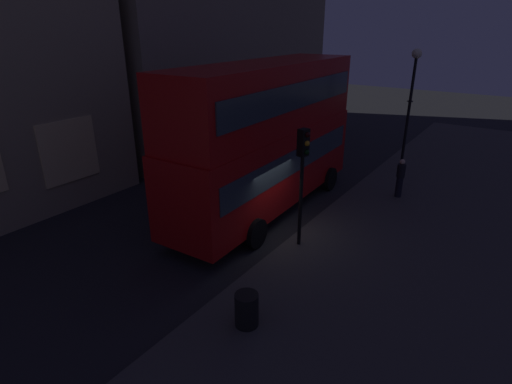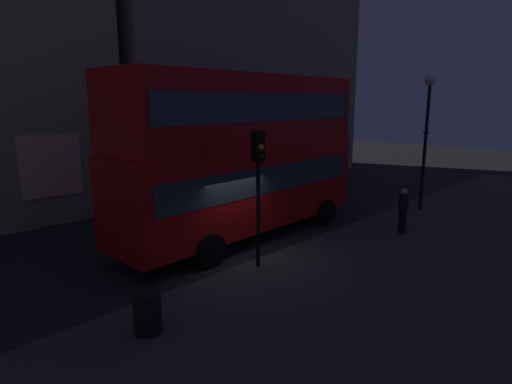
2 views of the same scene
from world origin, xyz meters
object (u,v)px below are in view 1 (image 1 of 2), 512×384
at_px(traffic_light_near_kerb, 303,164).
at_px(pedestrian, 400,178).
at_px(street_lamp, 412,87).
at_px(litter_bin, 247,310).
at_px(double_decker_bus, 267,133).

distance_m(traffic_light_near_kerb, pedestrian, 6.54).
relative_size(street_lamp, pedestrian, 3.50).
xyz_separation_m(traffic_light_near_kerb, pedestrian, (6.05, -1.52, -1.98)).
bearing_deg(traffic_light_near_kerb, litter_bin, -156.41).
height_order(traffic_light_near_kerb, street_lamp, street_lamp).
xyz_separation_m(street_lamp, pedestrian, (-3.87, -0.98, -3.27)).
bearing_deg(pedestrian, street_lamp, -29.33).
bearing_deg(litter_bin, street_lamp, 1.30).
xyz_separation_m(traffic_light_near_kerb, street_lamp, (9.92, -0.53, 1.29)).
bearing_deg(double_decker_bus, litter_bin, -152.58).
bearing_deg(double_decker_bus, street_lamp, -23.03).
bearing_deg(street_lamp, double_decker_bus, 158.67).
bearing_deg(double_decker_bus, pedestrian, -46.62).
bearing_deg(double_decker_bus, traffic_light_near_kerb, -128.52).
bearing_deg(litter_bin, double_decker_bus, 29.12).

